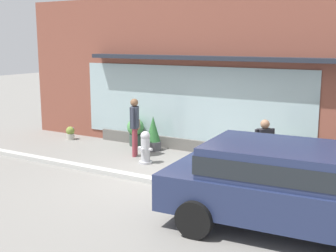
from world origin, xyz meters
TOP-DOWN VIEW (x-y plane):
  - ground_plane at (0.00, 0.00)m, footprint 60.00×60.00m
  - curb_strip at (0.00, -0.20)m, footprint 14.00×0.24m
  - storefront at (-0.02, 3.18)m, footprint 14.00×0.81m
  - fire_hydrant at (-1.10, 1.14)m, footprint 0.43×0.40m
  - pedestrian_with_handbag at (-1.79, 1.65)m, footprint 0.33×0.63m
  - pedestrian_passerby at (2.30, 0.89)m, footprint 0.36×0.38m
  - parked_car_navy at (3.38, -1.29)m, footprint 4.44×2.34m
  - potted_plant_low_front at (2.30, 2.77)m, footprint 0.47×0.47m
  - potted_plant_window_left at (-4.92, 2.31)m, footprint 0.29×0.29m
  - potted_plant_corner_tall at (3.05, 2.34)m, footprint 0.44×0.44m
  - potted_plant_by_entrance at (-2.53, 2.72)m, footprint 0.53×0.53m
  - potted_plant_trailing_edge at (-1.71, 2.49)m, footprint 0.48×0.48m

SIDE VIEW (x-z plane):
  - ground_plane at x=0.00m, z-range 0.00..0.00m
  - curb_strip at x=0.00m, z-range 0.00..0.12m
  - potted_plant_window_left at x=-4.92m, z-range 0.01..0.45m
  - potted_plant_low_front at x=2.30m, z-range -0.01..0.59m
  - potted_plant_corner_tall at x=3.05m, z-range -0.02..0.79m
  - fire_hydrant at x=-1.10m, z-range -0.01..0.89m
  - potted_plant_by_entrance at x=-2.53m, z-range 0.05..0.92m
  - potted_plant_trailing_edge at x=-1.71m, z-range -0.02..1.03m
  - parked_car_navy at x=3.38m, z-range 0.11..1.65m
  - pedestrian_passerby at x=2.30m, z-range 0.13..1.69m
  - pedestrian_with_handbag at x=-1.79m, z-range 0.14..1.81m
  - storefront at x=-0.02m, z-range -0.06..4.57m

